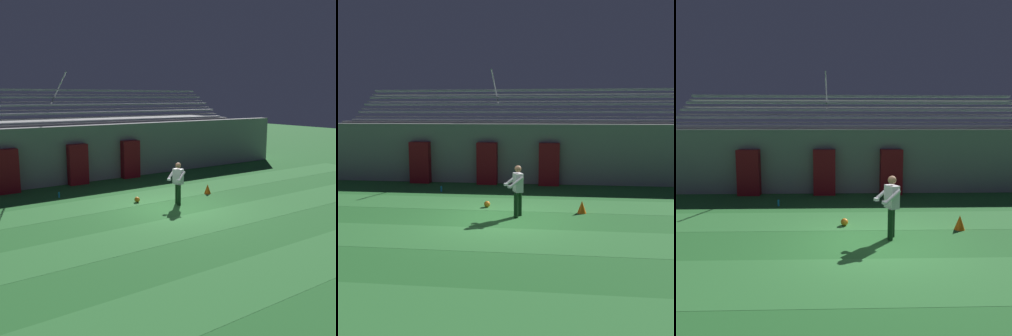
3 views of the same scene
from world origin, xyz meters
The scene contains 13 objects.
ground_plane centered at (0.00, 0.00, 0.00)m, with size 80.00×80.00×0.00m, color #286B2D.
turf_stripe_near centered at (0.00, -6.00, 0.00)m, with size 28.00×2.00×0.01m, color #337A38.
turf_stripe_mid centered at (0.00, -2.01, 0.00)m, with size 28.00×2.00×0.01m, color #337A38.
turf_stripe_far centered at (0.00, 1.98, 0.00)m, with size 28.00×2.00×0.01m, color #337A38.
back_wall centered at (0.00, 6.50, 1.40)m, with size 24.00×0.60×2.80m, color gray.
padding_pillar_gate_left centered at (-1.44, 5.95, 0.98)m, with size 0.94×0.44×1.95m, color maroon.
padding_pillar_gate_right centered at (1.44, 5.95, 0.98)m, with size 0.94×0.44×1.95m, color maroon.
padding_pillar_far_left centered at (-4.66, 5.95, 0.98)m, with size 0.94×0.44×1.95m, color maroon.
bleacher_stand centered at (0.00, 8.84, 1.50)m, with size 18.00×4.05×5.43m.
goalkeeper centered at (0.47, 0.30, 0.95)m, with size 0.67×0.71×1.67m.
soccer_ball centered at (-0.71, 1.47, 0.11)m, with size 0.22×0.22×0.22m, color orange.
traffic_cone centered at (2.57, 1.01, 0.21)m, with size 0.30×0.30×0.42m, color orange.
water_bottle centered at (-3.08, 3.95, 0.12)m, with size 0.07×0.07×0.24m, color #1E8CD8.
Camera 1 is at (-8.24, -11.93, 4.18)m, focal length 42.00 mm.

